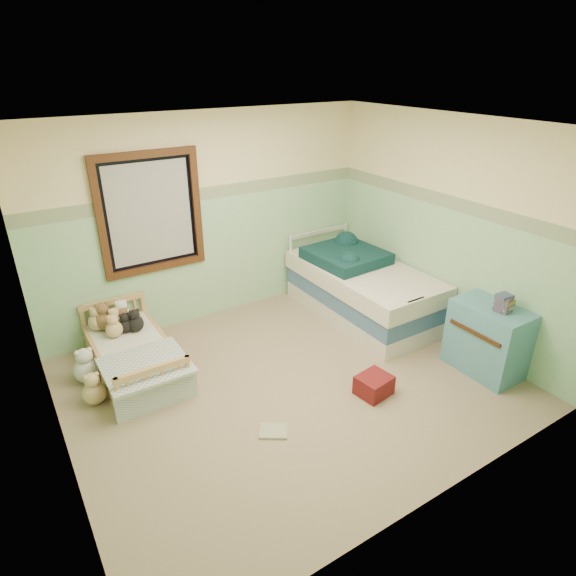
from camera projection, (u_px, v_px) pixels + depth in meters
floor at (290, 383)px, 4.96m from camera, size 4.20×3.60×0.02m
ceiling at (290, 126)px, 3.88m from camera, size 4.20×3.60×0.02m
wall_back at (209, 220)px, 5.80m from camera, size 4.20×0.04×2.50m
wall_front at (443, 366)px, 3.05m from camera, size 4.20×0.04×2.50m
wall_left at (39, 333)px, 3.41m from camera, size 0.04×3.60×2.50m
wall_right at (447, 230)px, 5.44m from camera, size 0.04×3.60×2.50m
wainscot_mint at (212, 259)px, 6.00m from camera, size 4.20×0.01×1.50m
border_strip at (208, 193)px, 5.64m from camera, size 4.20×0.01×0.15m
window_frame at (151, 214)px, 5.34m from camera, size 1.16×0.06×1.36m
window_blinds at (150, 213)px, 5.35m from camera, size 0.92×0.01×1.12m
toddler_bed_frame at (135, 363)px, 5.11m from camera, size 0.73×1.45×0.19m
toddler_mattress at (133, 350)px, 5.04m from camera, size 0.66×1.39×0.12m
patchwork_quilt at (146, 366)px, 4.67m from camera, size 0.79×0.73×0.03m
plush_bed_brown at (104, 320)px, 5.28m from camera, size 0.22×0.22×0.22m
plush_bed_white at (123, 316)px, 5.38m from camera, size 0.20×0.20×0.20m
plush_bed_tan at (114, 329)px, 5.14m from camera, size 0.18×0.18×0.18m
plush_bed_dark at (136, 324)px, 5.26m from camera, size 0.17×0.17×0.17m
plush_floor_cream at (87, 370)px, 4.93m from camera, size 0.26×0.26×0.26m
plush_floor_tan at (95, 393)px, 4.62m from camera, size 0.23×0.23×0.23m
twin_bed_frame at (361, 307)px, 6.21m from camera, size 0.99×1.98×0.22m
twin_boxspring at (362, 292)px, 6.12m from camera, size 0.99×1.98×0.22m
twin_mattress at (363, 276)px, 6.02m from camera, size 1.03×2.02×0.22m
teal_blanket at (346, 256)px, 6.15m from camera, size 0.89×0.94×0.14m
dresser at (488, 339)px, 5.01m from camera, size 0.47×0.75×0.75m
book_stack at (504, 303)px, 4.74m from camera, size 0.19×0.16×0.16m
red_pillow at (374, 385)px, 4.75m from camera, size 0.36×0.32×0.20m
floor_book at (273, 431)px, 4.29m from camera, size 0.31×0.30×0.02m
extra_plush_0 at (98, 322)px, 5.28m from camera, size 0.19×0.19×0.19m
extra_plush_1 at (115, 322)px, 5.28m from camera, size 0.18×0.18×0.18m
extra_plush_2 at (124, 321)px, 5.32m from camera, size 0.16×0.16×0.16m
extra_plush_3 at (126, 326)px, 5.24m from camera, size 0.15×0.15×0.15m
extra_plush_4 at (136, 321)px, 5.33m from camera, size 0.16×0.16×0.16m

